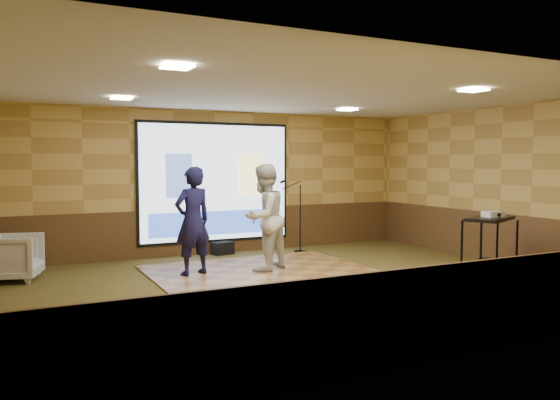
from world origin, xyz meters
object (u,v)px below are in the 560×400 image
dance_floor (261,271)px  projector (493,214)px  mic_stand (298,229)px  av_table (490,235)px  duffel_bag (223,248)px  player_right (264,217)px  projector_screen (216,184)px  player_left (193,221)px  banquet_chair (13,257)px

dance_floor → projector: size_ratio=13.20×
projector → mic_stand: bearing=120.2°
av_table → duffel_bag: 5.26m
av_table → player_right: bearing=145.2°
mic_stand → projector_screen: bearing=139.0°
player_left → dance_floor: bearing=155.6°
dance_floor → player_right: 0.95m
player_right → mic_stand: (1.53, 1.59, -0.47)m
player_left → player_right: player_right is taller
player_left → duffel_bag: player_left is taller
duffel_bag → dance_floor: bearing=-91.1°
player_right → duffel_bag: (-0.03, 2.02, -0.83)m
dance_floor → banquet_chair: (-3.90, 1.16, 0.37)m
player_right → duffel_bag: 2.18m
mic_stand → dance_floor: bearing=-154.7°
projector_screen → player_right: 2.28m
player_right → av_table: size_ratio=1.83×
player_right → projector_screen: bearing=-116.7°
projector → banquet_chair: projector is taller
dance_floor → duffel_bag: size_ratio=9.04×
projector → mic_stand: size_ratio=0.18×
player_right → duffel_bag: player_right is taller
projector_screen → av_table: size_ratio=3.25×
dance_floor → player_left: 1.50m
projector_screen → mic_stand: size_ratio=2.13×
av_table → duffel_bag: size_ratio=2.44×
av_table → mic_stand: bearing=112.9°
player_left → projector: 4.99m
projector_screen → dance_floor: bearing=-89.3°
dance_floor → av_table: 3.90m
projector_screen → player_left: 2.38m
dance_floor → mic_stand: mic_stand is taller
av_table → mic_stand: 4.08m
player_right → player_left: bearing=-38.0°
av_table → projector: 0.35m
projector_screen → av_table: (3.21, -4.38, -0.75)m
duffel_bag → player_left: bearing=-123.5°
projector → av_table: bearing=164.9°
player_left → av_table: bearing=137.4°
dance_floor → projector_screen: bearing=90.7°
dance_floor → av_table: av_table is taller
player_right → banquet_chair: player_right is taller
projector_screen → duffel_bag: 1.36m
duffel_bag → banquet_chair: bearing=-167.5°
player_left → player_right: bearing=156.9°
projector → player_right: bearing=152.3°
dance_floor → av_table: (3.18, -2.15, 0.71)m
dance_floor → av_table: bearing=-34.0°
dance_floor → projector: 4.02m
player_right → projector: player_right is taller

